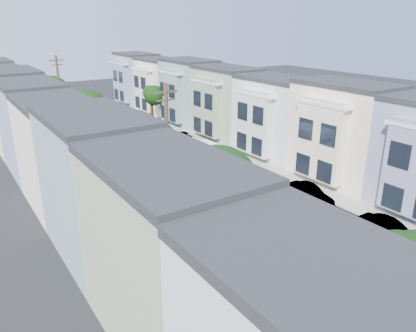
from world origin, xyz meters
TOP-DOWN VIEW (x-y plane):
  - ground at (0.00, 0.00)m, footprint 160.00×160.00m
  - road_slab at (0.00, 15.00)m, footprint 12.00×70.00m
  - curb_left at (-6.05, 15.00)m, footprint 0.30×70.00m
  - curb_right at (6.05, 15.00)m, footprint 0.30×70.00m
  - sidewalk_left at (-7.35, 15.00)m, footprint 2.60×70.00m
  - sidewalk_right at (7.35, 15.00)m, footprint 2.60×70.00m
  - centerline at (0.00, 15.00)m, footprint 0.12×70.00m
  - townhouse_row_left at (-11.15, 15.00)m, footprint 5.00×70.00m
  - townhouse_row_right at (11.15, 15.00)m, footprint 5.00×70.00m
  - tree_a at (-6.30, -15.06)m, footprint 4.51×4.51m
  - tree_b at (-6.30, -3.56)m, footprint 4.70×4.70m
  - tree_c at (-6.30, 4.90)m, footprint 4.70×4.70m
  - tree_d at (-6.30, 18.93)m, footprint 4.70×4.70m
  - tree_e at (-6.30, 32.59)m, footprint 4.70×4.70m
  - tree_far_r at (6.89, 30.73)m, footprint 2.82×2.82m
  - utility_pole_near at (-6.30, 2.00)m, footprint 1.60×0.26m
  - utility_pole_far at (-6.30, 28.00)m, footprint 1.60×0.26m
  - fedex_truck at (1.22, 9.19)m, footprint 2.52×6.55m
  - lead_sedan at (2.51, 17.00)m, footprint 2.12×4.80m
  - parked_left_b at (-4.90, -8.13)m, footprint 2.04×4.49m
  - parked_left_c at (-4.90, -1.22)m, footprint 1.77×4.21m
  - parked_left_d at (-4.90, 11.51)m, footprint 1.68×4.21m
  - parked_right_a at (4.90, -7.35)m, footprint 1.54×4.31m
  - parked_right_b at (4.90, -0.29)m, footprint 1.84×4.55m
  - parked_right_c at (4.90, 18.92)m, footprint 2.77×5.44m
  - parked_right_d at (4.90, 26.31)m, footprint 2.02×4.53m

SIDE VIEW (x-z plane):
  - ground at x=0.00m, z-range 0.00..0.00m
  - centerline at x=0.00m, z-range -0.01..0.01m
  - townhouse_row_left at x=-11.15m, z-range -4.25..4.25m
  - townhouse_row_right at x=11.15m, z-range -4.25..4.25m
  - road_slab at x=0.00m, z-range 0.00..0.02m
  - curb_left at x=-6.05m, z-range 0.00..0.15m
  - curb_right at x=6.05m, z-range 0.00..0.15m
  - sidewalk_left at x=-7.35m, z-range 0.00..0.15m
  - sidewalk_right at x=7.35m, z-range 0.00..0.15m
  - parked_right_d at x=4.90m, z-range 0.00..1.34m
  - parked_left_c at x=-4.90m, z-range 0.00..1.35m
  - parked_left_d at x=-4.90m, z-range 0.00..1.36m
  - parked_left_b at x=-4.90m, z-range 0.00..1.42m
  - parked_right_a at x=4.90m, z-range 0.00..1.44m
  - parked_right_c at x=4.90m, z-range 0.00..1.47m
  - parked_right_b at x=4.90m, z-range 0.00..1.49m
  - lead_sedan at x=2.51m, z-range 0.00..1.52m
  - fedex_truck at x=1.22m, z-range 0.18..3.33m
  - tree_far_r at x=6.89m, z-range 1.23..6.63m
  - tree_c at x=-6.30m, z-range 1.27..8.56m
  - tree_e at x=-6.30m, z-range 1.34..8.77m
  - tree_b at x=-6.30m, z-range 1.37..8.85m
  - tree_a at x=-6.30m, z-range 1.42..8.82m
  - tree_d at x=-6.30m, z-range 1.38..8.89m
  - utility_pole_near at x=-6.30m, z-range 0.15..10.15m
  - utility_pole_far at x=-6.30m, z-range 0.15..10.15m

